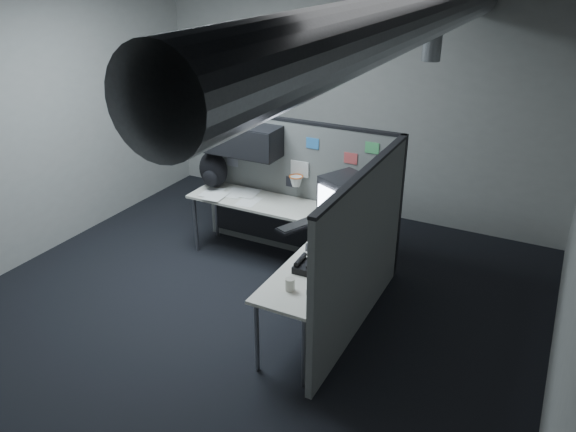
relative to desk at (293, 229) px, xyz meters
The scene contains 12 objects.
room 1.69m from the desk, 59.55° to the right, with size 5.62×5.62×3.22m.
partition_back 0.77m from the desk, 126.93° to the left, with size 2.44×0.42×1.63m.
partition_right 1.09m from the desk, 26.97° to the right, with size 0.07×2.23×1.63m.
desk is the anchor object (origin of this frame).
monitor 0.67m from the desk, 20.54° to the left, with size 0.59×0.59×0.50m.
keyboard 0.24m from the desk, 50.51° to the right, with size 0.33×0.48×0.04m.
mouse 0.68m from the desk, 43.96° to the right, with size 0.24×0.22×0.04m.
phone 1.07m from the desk, 56.32° to the right, with size 0.22×0.24×0.11m.
bottles 1.44m from the desk, 56.12° to the right, with size 0.13×0.14×0.07m.
cup 1.39m from the desk, 64.05° to the right, with size 0.08×0.08×0.11m, color beige.
papers 0.96m from the desk, 164.83° to the left, with size 0.74×0.57×0.02m.
backpack 1.35m from the desk, 163.36° to the left, with size 0.37×0.34×0.44m.
Camera 1 is at (2.56, -4.08, 3.27)m, focal length 35.00 mm.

